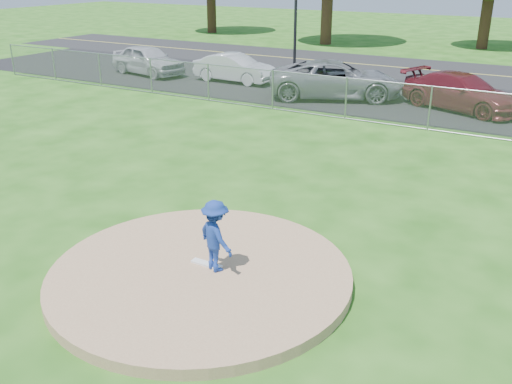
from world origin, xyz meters
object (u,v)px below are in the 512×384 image
traffic_cone (318,84)px  parked_car_white (235,68)px  traffic_signal_left (300,2)px  parked_car_darkred (462,92)px  parked_car_gray (336,79)px  pitcher (216,236)px  parked_car_silver (148,60)px

traffic_cone → parked_car_white: size_ratio=0.19×
traffic_signal_left → parked_car_darkred: size_ratio=1.18×
traffic_signal_left → traffic_cone: bearing=-57.5°
traffic_cone → parked_car_darkred: bearing=-1.8°
parked_car_white → parked_car_gray: (5.53, -0.87, 0.11)m
pitcher → traffic_cone: pitcher is taller
parked_car_white → parked_car_gray: 5.60m
parked_car_gray → parked_car_darkred: bearing=-109.9°
parked_car_gray → parked_car_darkred: parked_car_gray is taller
traffic_cone → parked_car_gray: 1.29m
traffic_signal_left → parked_car_silver: (-5.31, -6.55, -2.62)m
traffic_cone → parked_car_silver: bearing=-178.3°
pitcher → parked_car_white: pitcher is taller
parked_car_darkred → parked_car_gray: bearing=116.2°
parked_car_darkred → parked_car_silver: bearing=111.8°
pitcher → parked_car_darkred: size_ratio=0.28×
traffic_cone → parked_car_gray: (1.08, -0.61, 0.38)m
traffic_signal_left → parked_car_white: 6.61m
traffic_signal_left → parked_car_white: bearing=-94.3°
traffic_signal_left → parked_car_darkred: 12.29m
pitcher → parked_car_silver: pitcher is taller
traffic_cone → pitcher: bearing=-72.2°
parked_car_silver → parked_car_white: (4.86, 0.53, -0.08)m
traffic_signal_left → parked_car_darkred: (10.11, -6.47, -2.66)m
pitcher → parked_car_white: (-9.46, 15.82, -0.19)m
parked_car_white → parked_car_darkred: (10.56, -0.45, 0.03)m
traffic_cone → parked_car_white: bearing=176.7°
parked_car_silver → parked_car_white: bearing=-72.0°
traffic_cone → parked_car_silver: parked_car_silver is taller
parked_car_gray → parked_car_darkred: 5.05m
pitcher → traffic_cone: 16.35m
traffic_cone → parked_car_darkred: (6.10, -0.19, 0.30)m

